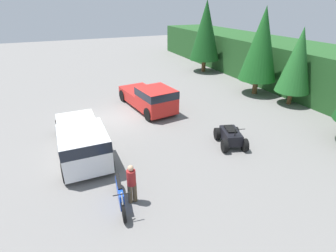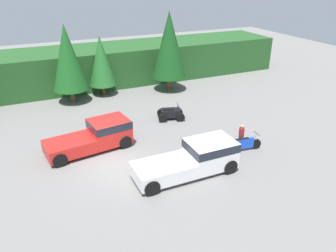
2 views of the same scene
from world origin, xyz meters
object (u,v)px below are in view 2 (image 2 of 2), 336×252
(pickup_truck_second, at_px, (195,158))
(pickup_truck_red, at_px, (97,135))
(quad_atv, at_px, (171,113))
(dirt_bike, at_px, (244,144))
(rider_person, at_px, (241,135))

(pickup_truck_second, bearing_deg, pickup_truck_red, 130.69)
(quad_atv, bearing_deg, dirt_bike, -54.65)
(pickup_truck_second, xyz_separation_m, quad_atv, (1.84, 7.24, -0.48))
(quad_atv, bearing_deg, pickup_truck_second, -87.44)
(pickup_truck_red, relative_size, pickup_truck_second, 0.94)
(pickup_truck_second, distance_m, dirt_bike, 4.10)
(pickup_truck_red, bearing_deg, quad_atv, 11.73)
(dirt_bike, bearing_deg, pickup_truck_second, -161.75)
(pickup_truck_red, bearing_deg, rider_person, -31.97)
(pickup_truck_red, xyz_separation_m, rider_person, (8.39, -3.73, -0.05))
(pickup_truck_second, bearing_deg, quad_atv, 75.47)
(pickup_truck_red, height_order, quad_atv, pickup_truck_red)
(pickup_truck_red, bearing_deg, pickup_truck_second, -57.05)
(pickup_truck_second, relative_size, rider_person, 3.59)
(rider_person, bearing_deg, pickup_truck_second, -163.94)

